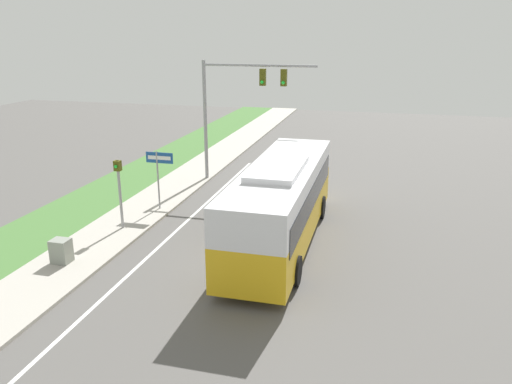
{
  "coord_description": "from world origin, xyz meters",
  "views": [
    {
      "loc": [
        4.9,
        -16.22,
        8.31
      ],
      "look_at": [
        -0.19,
        3.5,
        1.81
      ],
      "focal_mm": 35.0,
      "sensor_mm": 36.0,
      "label": 1
    }
  ],
  "objects_px": {
    "pedestrian_signal": "(119,184)",
    "bus": "(281,199)",
    "utility_cabinet": "(61,251)",
    "street_sign": "(159,169)",
    "signal_gantry": "(237,97)"
  },
  "relations": [
    {
      "from": "bus",
      "to": "street_sign",
      "type": "bearing_deg",
      "value": 159.55
    },
    {
      "from": "bus",
      "to": "utility_cabinet",
      "type": "distance_m",
      "value": 8.64
    },
    {
      "from": "pedestrian_signal",
      "to": "utility_cabinet",
      "type": "height_order",
      "value": "pedestrian_signal"
    },
    {
      "from": "signal_gantry",
      "to": "street_sign",
      "type": "bearing_deg",
      "value": -110.92
    },
    {
      "from": "street_sign",
      "to": "bus",
      "type": "bearing_deg",
      "value": -20.45
    },
    {
      "from": "bus",
      "to": "signal_gantry",
      "type": "xyz_separation_m",
      "value": [
        -4.29,
        8.16,
        3.0
      ]
    },
    {
      "from": "pedestrian_signal",
      "to": "utility_cabinet",
      "type": "distance_m",
      "value": 4.06
    },
    {
      "from": "bus",
      "to": "utility_cabinet",
      "type": "relative_size",
      "value": 12.08
    },
    {
      "from": "pedestrian_signal",
      "to": "street_sign",
      "type": "xyz_separation_m",
      "value": [
        0.56,
        2.76,
        -0.01
      ]
    },
    {
      "from": "pedestrian_signal",
      "to": "bus",
      "type": "bearing_deg",
      "value": 2.8
    },
    {
      "from": "street_sign",
      "to": "utility_cabinet",
      "type": "relative_size",
      "value": 3.3
    },
    {
      "from": "bus",
      "to": "signal_gantry",
      "type": "relative_size",
      "value": 1.58
    },
    {
      "from": "bus",
      "to": "signal_gantry",
      "type": "distance_m",
      "value": 9.7
    },
    {
      "from": "bus",
      "to": "street_sign",
      "type": "distance_m",
      "value": 6.92
    },
    {
      "from": "pedestrian_signal",
      "to": "street_sign",
      "type": "height_order",
      "value": "pedestrian_signal"
    }
  ]
}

